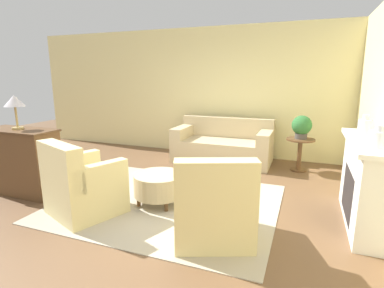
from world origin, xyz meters
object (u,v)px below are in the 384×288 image
dresser (22,161)px  potted_plant_on_side_table (302,126)px  side_table (300,149)px  vase_mantel_far (378,139)px  ottoman_table (159,185)px  table_lamp (14,103)px  armchair_left (81,187)px  vase_mantel_near (365,126)px  armchair_right (214,208)px  couch (223,146)px

dresser → potted_plant_on_side_table: size_ratio=2.69×
side_table → vase_mantel_far: 2.56m
ottoman_table → table_lamp: (-2.10, -0.38, 1.10)m
vase_mantel_far → side_table: bearing=108.1°
armchair_left → potted_plant_on_side_table: (2.55, 2.94, 0.48)m
vase_mantel_far → potted_plant_on_side_table: size_ratio=0.53×
dresser → armchair_left: bearing=-11.5°
armchair_left → vase_mantel_near: size_ratio=4.28×
armchair_right → potted_plant_on_side_table: potted_plant_on_side_table is taller
armchair_right → vase_mantel_far: vase_mantel_far is taller
side_table → potted_plant_on_side_table: 0.43m
armchair_right → ottoman_table: bearing=146.6°
couch → vase_mantel_near: bearing=-35.7°
vase_mantel_near → armchair_left: bearing=-156.9°
ottoman_table → dresser: dresser is taller
ottoman_table → vase_mantel_near: vase_mantel_near is taller
armchair_left → vase_mantel_far: (3.31, 0.60, 0.76)m
armchair_right → ottoman_table: armchair_right is taller
armchair_right → potted_plant_on_side_table: size_ratio=2.42×
ottoman_table → potted_plant_on_side_table: 2.95m
side_table → vase_mantel_near: size_ratio=2.54×
vase_mantel_near → potted_plant_on_side_table: (-0.77, 1.52, -0.28)m
potted_plant_on_side_table → table_lamp: bearing=-145.5°
ottoman_table → potted_plant_on_side_table: (1.77, 2.28, 0.58)m
couch → armchair_left: armchair_left is taller
potted_plant_on_side_table → table_lamp: size_ratio=0.87×
vase_mantel_far → potted_plant_on_side_table: vase_mantel_far is taller
couch → vase_mantel_near: size_ratio=8.11×
potted_plant_on_side_table → ottoman_table: bearing=-127.9°
ottoman_table → armchair_right: bearing=-33.4°
armchair_right → potted_plant_on_side_table: 3.08m
vase_mantel_near → dresser: bearing=-166.1°
armchair_left → potted_plant_on_side_table: size_ratio=2.42×
armchair_right → side_table: size_ratio=1.69×
side_table → potted_plant_on_side_table: potted_plant_on_side_table is taller
ottoman_table → dresser: (-2.10, -0.38, 0.23)m
dresser → side_table: bearing=34.5°
side_table → vase_mantel_near: bearing=-63.3°
couch → ottoman_table: bearing=-96.2°
ottoman_table → dresser: 2.15m
vase_mantel_near → vase_mantel_far: 0.82m
side_table → couch: bearing=175.5°
ottoman_table → side_table: side_table is taller
armchair_left → table_lamp: bearing=168.5°
couch → ottoman_table: size_ratio=2.86×
vase_mantel_near → vase_mantel_far: size_ratio=1.07×
potted_plant_on_side_table → side_table: bearing=180.0°
couch → vase_mantel_far: 3.45m
vase_mantel_near → potted_plant_on_side_table: 1.73m
armchair_left → side_table: bearing=49.1°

